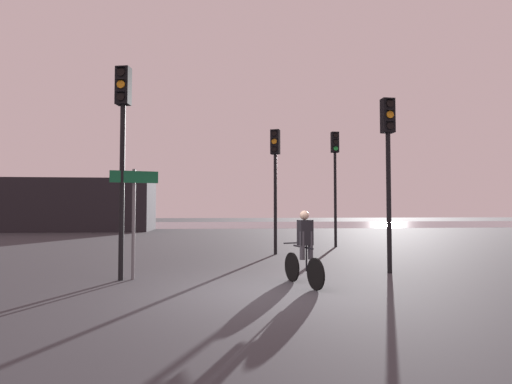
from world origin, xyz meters
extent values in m
plane|color=#333338|center=(0.00, 0.00, 0.00)|extent=(120.00, 120.00, 0.00)
cube|color=slate|center=(0.00, 32.45, 0.00)|extent=(80.00, 16.00, 0.01)
cube|color=black|center=(-13.06, 22.45, 1.90)|extent=(14.59, 4.00, 3.79)
cylinder|color=black|center=(3.69, 2.02, 1.82)|extent=(0.12, 0.12, 3.64)
cube|color=black|center=(3.69, 2.02, 4.09)|extent=(0.33, 0.26, 0.90)
cylinder|color=black|center=(3.70, 1.88, 4.38)|extent=(0.19, 0.04, 0.19)
cube|color=black|center=(3.70, 1.86, 4.49)|extent=(0.20, 0.13, 0.02)
cylinder|color=orange|center=(3.70, 1.88, 4.09)|extent=(0.19, 0.04, 0.19)
cube|color=black|center=(3.70, 1.86, 4.20)|extent=(0.20, 0.13, 0.02)
cylinder|color=black|center=(3.70, 1.88, 3.80)|extent=(0.19, 0.04, 0.19)
cube|color=black|center=(3.70, 1.86, 3.91)|extent=(0.20, 0.13, 0.02)
cylinder|color=black|center=(4.32, 8.95, 2.05)|extent=(0.12, 0.12, 4.10)
cube|color=black|center=(4.32, 8.95, 4.55)|extent=(0.32, 0.24, 0.90)
cylinder|color=black|center=(4.32, 8.82, 4.84)|extent=(0.19, 0.03, 0.19)
cube|color=black|center=(4.32, 8.80, 4.95)|extent=(0.19, 0.12, 0.02)
cylinder|color=black|center=(4.32, 8.82, 4.55)|extent=(0.19, 0.03, 0.19)
cube|color=black|center=(4.32, 8.80, 4.66)|extent=(0.19, 0.12, 0.02)
cylinder|color=green|center=(4.32, 8.82, 4.26)|extent=(0.19, 0.03, 0.19)
cube|color=black|center=(4.32, 8.80, 4.37)|extent=(0.19, 0.12, 0.02)
cylinder|color=black|center=(1.34, 6.42, 1.82)|extent=(0.12, 0.12, 3.65)
cube|color=black|center=(1.34, 6.42, 4.10)|extent=(0.39, 0.35, 0.90)
cylinder|color=black|center=(1.28, 6.29, 4.39)|extent=(0.19, 0.10, 0.19)
cube|color=black|center=(1.27, 6.27, 4.50)|extent=(0.22, 0.19, 0.02)
cylinder|color=orange|center=(1.28, 6.29, 4.10)|extent=(0.19, 0.10, 0.19)
cube|color=black|center=(1.27, 6.27, 4.21)|extent=(0.22, 0.19, 0.02)
cylinder|color=black|center=(1.28, 6.29, 3.81)|extent=(0.19, 0.10, 0.19)
cube|color=black|center=(1.27, 6.27, 3.92)|extent=(0.22, 0.19, 0.02)
cylinder|color=black|center=(-2.96, 1.59, 2.06)|extent=(0.12, 0.12, 4.11)
cube|color=black|center=(-2.96, 1.59, 4.56)|extent=(0.36, 0.30, 0.90)
cylinder|color=black|center=(-2.99, 1.46, 4.85)|extent=(0.19, 0.07, 0.19)
cube|color=black|center=(-2.99, 1.44, 4.96)|extent=(0.21, 0.15, 0.02)
cylinder|color=orange|center=(-2.99, 1.46, 4.56)|extent=(0.19, 0.07, 0.19)
cube|color=black|center=(-2.99, 1.44, 4.67)|extent=(0.21, 0.15, 0.02)
cylinder|color=black|center=(-2.99, 1.46, 4.27)|extent=(0.19, 0.07, 0.19)
cube|color=black|center=(-2.99, 1.44, 4.38)|extent=(0.21, 0.15, 0.02)
cylinder|color=slate|center=(-2.70, 1.68, 1.30)|extent=(0.08, 0.08, 2.60)
cube|color=#116038|center=(-2.69, 1.63, 2.41)|extent=(1.07, 0.31, 0.28)
cylinder|color=black|center=(0.97, 1.08, 0.33)|extent=(0.23, 0.64, 0.66)
cylinder|color=black|center=(1.28, 0.07, 0.33)|extent=(0.23, 0.64, 0.66)
cylinder|color=black|center=(1.12, 0.57, 0.83)|extent=(0.28, 0.81, 0.04)
cylinder|color=black|center=(1.17, 0.43, 0.61)|extent=(0.04, 0.04, 0.55)
cylinder|color=black|center=(0.98, 1.03, 0.88)|extent=(0.45, 0.16, 0.03)
cylinder|color=#3F3F47|center=(1.26, 0.46, 0.88)|extent=(0.11, 0.11, 0.60)
cylinder|color=#3F3F47|center=(1.07, 0.40, 0.88)|extent=(0.11, 0.11, 0.60)
cube|color=black|center=(1.15, 0.48, 1.15)|extent=(0.35, 0.28, 0.54)
sphere|color=beige|center=(1.14, 0.51, 1.52)|extent=(0.20, 0.20, 0.20)
camera|label=1|loc=(-0.67, -7.97, 1.67)|focal=28.00mm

